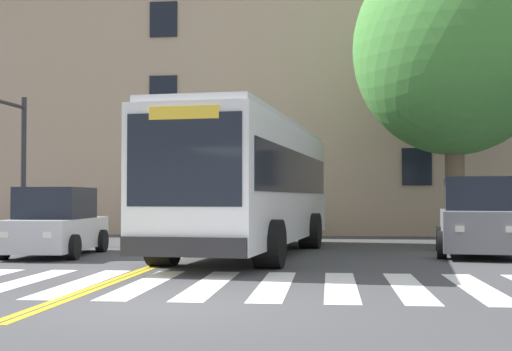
% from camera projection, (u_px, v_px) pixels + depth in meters
% --- Properties ---
extents(ground_plane, '(120.00, 120.00, 0.00)m').
position_uv_depth(ground_plane, '(159.00, 306.00, 9.62)').
color(ground_plane, '#424244').
extents(crosswalk, '(12.62, 4.29, 0.01)m').
position_uv_depth(crosswalk, '(242.00, 285.00, 11.86)').
color(crosswalk, white).
rests_on(crosswalk, ground).
extents(lane_line_yellow_inner, '(0.12, 36.00, 0.01)m').
position_uv_depth(lane_line_yellow_inner, '(230.00, 237.00, 26.04)').
color(lane_line_yellow_inner, gold).
rests_on(lane_line_yellow_inner, ground).
extents(lane_line_yellow_outer, '(0.12, 36.00, 0.01)m').
position_uv_depth(lane_line_yellow_outer, '(234.00, 237.00, 26.02)').
color(lane_line_yellow_outer, gold).
rests_on(lane_line_yellow_outer, ground).
extents(city_bus, '(3.58, 11.34, 3.39)m').
position_uv_depth(city_bus, '(251.00, 183.00, 18.28)').
color(city_bus, white).
rests_on(city_bus, ground).
extents(car_silver_near_lane, '(2.09, 3.99, 1.71)m').
position_uv_depth(car_silver_near_lane, '(56.00, 224.00, 17.92)').
color(car_silver_near_lane, '#B7BABF').
rests_on(car_silver_near_lane, ground).
extents(car_grey_far_lane, '(2.47, 4.77, 1.98)m').
position_uv_depth(car_grey_far_lane, '(478.00, 220.00, 18.16)').
color(car_grey_far_lane, slate).
rests_on(car_grey_far_lane, ground).
extents(car_white_behind_bus, '(2.19, 4.19, 1.87)m').
position_uv_depth(car_white_behind_bus, '(281.00, 213.00, 28.49)').
color(car_white_behind_bus, white).
rests_on(car_white_behind_bus, ground).
extents(street_tree_curbside_large, '(8.08, 7.82, 9.54)m').
position_uv_depth(street_tree_curbside_large, '(454.00, 48.00, 22.27)').
color(street_tree_curbside_large, brown).
rests_on(street_tree_curbside_large, ground).
extents(building_facade, '(36.47, 10.15, 10.44)m').
position_uv_depth(building_facade, '(295.00, 114.00, 32.26)').
color(building_facade, tan).
rests_on(building_facade, ground).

